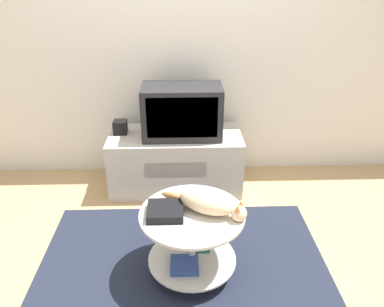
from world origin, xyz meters
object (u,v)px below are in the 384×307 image
(dvd_box, at_px, (165,211))
(tv, at_px, (182,112))
(speaker, at_px, (120,127))
(cat, at_px, (208,202))

(dvd_box, bearing_deg, tv, 84.20)
(tv, relative_size, speaker, 5.78)
(tv, height_order, speaker, tv)
(speaker, xyz_separation_m, cat, (0.67, -1.11, -0.01))
(speaker, relative_size, cat, 0.22)
(speaker, distance_m, cat, 1.30)
(tv, relative_size, cat, 1.27)
(tv, xyz_separation_m, dvd_box, (-0.11, -1.07, -0.21))
(speaker, height_order, dvd_box, speaker)
(cat, bearing_deg, dvd_box, -145.96)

